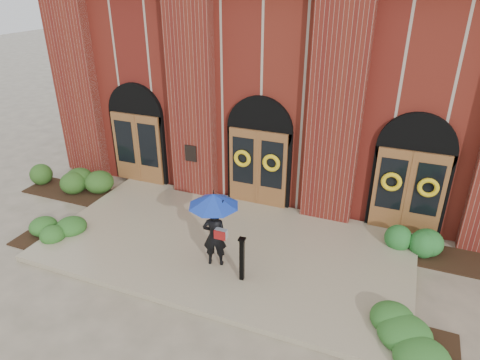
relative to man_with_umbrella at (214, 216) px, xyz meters
The scene contains 9 objects.
ground 1.76m from the man_with_umbrella, 97.78° to the left, with size 90.00×90.00×0.00m, color tan.
landing 1.76m from the man_with_umbrella, 96.53° to the left, with size 10.00×5.30×0.15m, color gray.
church_building 9.75m from the man_with_umbrella, 90.63° to the left, with size 16.20×12.53×7.00m.
man_with_umbrella is the anchor object (origin of this frame).
metal_post 1.23m from the man_with_umbrella, 21.24° to the right, with size 0.17×0.17×1.19m.
hedge_wall_left 7.05m from the man_with_umbrella, 163.27° to the left, with size 2.78×1.11×0.71m, color #284D19.
hedge_wall_right 5.87m from the man_with_umbrella, 27.50° to the left, with size 2.66×1.06×0.68m, color #215E24.
hedge_front_left 5.41m from the man_with_umbrella, behind, with size 1.38×1.18×0.49m, color #27581E.
hedge_front_right 5.25m from the man_with_umbrella, 10.62° to the right, with size 1.48×1.27×0.52m, color #275920.
Camera 1 is at (4.09, -8.97, 6.96)m, focal length 32.00 mm.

